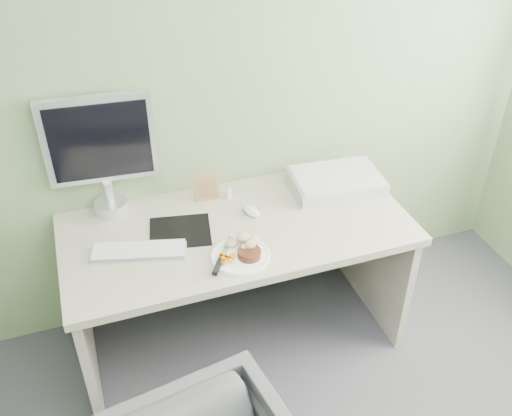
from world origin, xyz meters
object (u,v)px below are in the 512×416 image
object	(u,v)px
scanner	(336,182)
monitor	(101,150)
desk	(238,257)
plate	(240,256)

from	to	relation	value
scanner	monitor	xyz separation A→B (m)	(-1.10, 0.17, 0.30)
desk	plate	bearing A→B (deg)	-103.90
desk	scanner	distance (m)	0.63
plate	scanner	distance (m)	0.72
monitor	desk	bearing A→B (deg)	-26.09
scanner	monitor	size ratio (longest dim) A/B	0.76
desk	monitor	xyz separation A→B (m)	(-0.53, 0.32, 0.51)
desk	plate	distance (m)	0.29
plate	desk	bearing A→B (deg)	76.10
plate	monitor	bearing A→B (deg)	131.88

